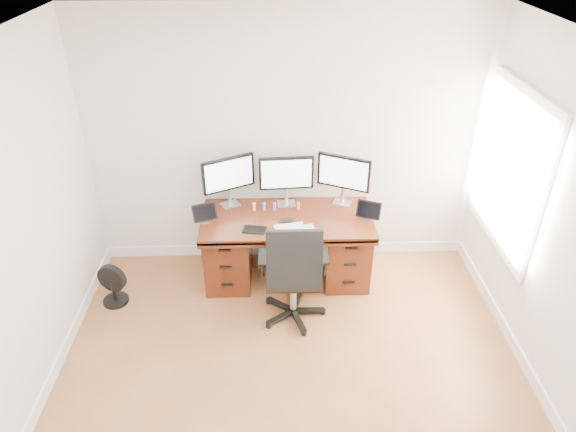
{
  "coord_description": "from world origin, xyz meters",
  "views": [
    {
      "loc": [
        -0.12,
        -2.53,
        3.42
      ],
      "look_at": [
        0.0,
        1.5,
        0.95
      ],
      "focal_mm": 32.0,
      "sensor_mm": 36.0,
      "label": 1
    }
  ],
  "objects_px": {
    "office_chair": "(293,289)",
    "keyboard": "(289,227)",
    "monitor_center": "(286,175)",
    "floor_fan": "(113,285)",
    "desk": "(287,244)"
  },
  "relations": [
    {
      "from": "office_chair",
      "to": "keyboard",
      "type": "relative_size",
      "value": 3.87
    },
    {
      "from": "monitor_center",
      "to": "floor_fan",
      "type": "bearing_deg",
      "value": -164.51
    },
    {
      "from": "floor_fan",
      "to": "monitor_center",
      "type": "bearing_deg",
      "value": 38.26
    },
    {
      "from": "desk",
      "to": "monitor_center",
      "type": "xyz_separation_m",
      "value": [
        0.0,
        0.24,
        0.68
      ]
    },
    {
      "from": "office_chair",
      "to": "floor_fan",
      "type": "distance_m",
      "value": 1.8
    },
    {
      "from": "office_chair",
      "to": "floor_fan",
      "type": "height_order",
      "value": "office_chair"
    },
    {
      "from": "monitor_center",
      "to": "keyboard",
      "type": "distance_m",
      "value": 0.57
    },
    {
      "from": "floor_fan",
      "to": "monitor_center",
      "type": "relative_size",
      "value": 0.78
    },
    {
      "from": "desk",
      "to": "monitor_center",
      "type": "distance_m",
      "value": 0.72
    },
    {
      "from": "desk",
      "to": "monitor_center",
      "type": "bearing_deg",
      "value": 89.97
    },
    {
      "from": "desk",
      "to": "floor_fan",
      "type": "height_order",
      "value": "desk"
    },
    {
      "from": "desk",
      "to": "floor_fan",
      "type": "distance_m",
      "value": 1.78
    },
    {
      "from": "desk",
      "to": "office_chair",
      "type": "bearing_deg",
      "value": -86.55
    },
    {
      "from": "keyboard",
      "to": "office_chair",
      "type": "bearing_deg",
      "value": -96.96
    },
    {
      "from": "floor_fan",
      "to": "desk",
      "type": "bearing_deg",
      "value": 30.97
    }
  ]
}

